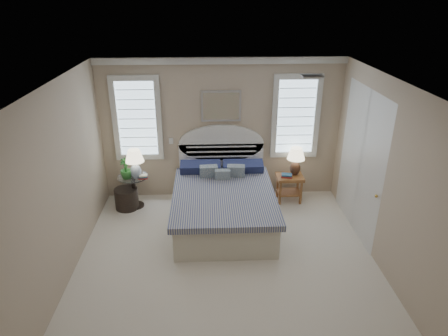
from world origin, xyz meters
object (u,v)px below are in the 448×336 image
side_table_left (134,188)px  lamp_right (296,158)px  bed (223,201)px  lamp_left (135,161)px  nightstand_right (289,183)px  floor_pot (127,198)px

side_table_left → lamp_right: lamp_right is taller
bed → lamp_left: bearing=161.2°
bed → nightstand_right: bed is taller
side_table_left → lamp_right: 3.10m
floor_pot → lamp_left: bearing=0.3°
lamp_left → lamp_right: 2.99m
nightstand_right → side_table_left: bearing=-178.1°
bed → floor_pot: size_ratio=5.25×
side_table_left → lamp_left: size_ratio=1.15×
side_table_left → floor_pot: 0.24m
nightstand_right → lamp_left: lamp_left is taller
side_table_left → lamp_left: 0.59m
lamp_left → bed: bearing=-18.8°
floor_pot → lamp_right: bearing=4.1°
floor_pot → lamp_right: size_ratio=0.79×
floor_pot → nightstand_right: bearing=2.9°
lamp_left → lamp_right: (2.98, 0.23, -0.10)m
nightstand_right → lamp_right: lamp_right is taller
nightstand_right → lamp_left: size_ratio=0.97×
side_table_left → nightstand_right: 2.95m
bed → nightstand_right: (1.30, 0.69, 0.00)m
nightstand_right → lamp_right: bearing=34.4°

